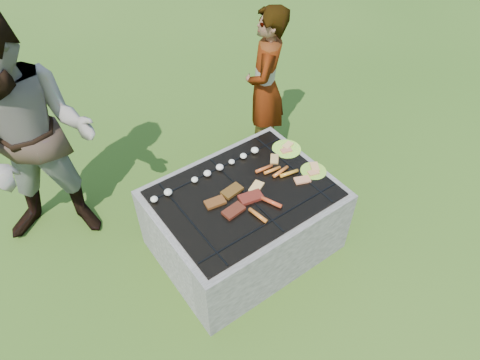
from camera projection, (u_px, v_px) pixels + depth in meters
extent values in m
plane|color=#274B12|center=(244.00, 244.00, 3.50)|extent=(60.00, 60.00, 0.00)
cube|color=gray|center=(214.00, 190.00, 3.52)|extent=(1.30, 0.18, 0.60)
cube|color=gray|center=(278.00, 256.00, 3.05)|extent=(1.30, 0.18, 0.60)
cube|color=#A9A096|center=(181.00, 256.00, 3.05)|extent=(0.18, 0.64, 0.60)
cube|color=#9F988D|center=(298.00, 190.00, 3.52)|extent=(0.18, 0.64, 0.60)
cube|color=black|center=(244.00, 226.00, 3.33)|extent=(0.94, 0.64, 0.48)
sphere|color=#FF5914|center=(244.00, 207.00, 3.17)|extent=(0.10, 0.10, 0.10)
cube|color=black|center=(244.00, 193.00, 3.07)|extent=(1.20, 0.90, 0.01)
cylinder|color=black|center=(190.00, 221.00, 2.88)|extent=(0.01, 0.88, 0.01)
cylinder|color=black|center=(244.00, 193.00, 3.07)|extent=(0.01, 0.88, 0.01)
cylinder|color=black|center=(292.00, 168.00, 3.25)|extent=(0.01, 0.88, 0.01)
cylinder|color=black|center=(272.00, 220.00, 2.88)|extent=(1.18, 0.01, 0.01)
cylinder|color=black|center=(219.00, 168.00, 3.25)|extent=(1.18, 0.01, 0.01)
ellipsoid|color=silver|center=(154.00, 199.00, 3.00)|extent=(0.05, 0.05, 0.04)
ellipsoid|color=beige|center=(168.00, 192.00, 3.04)|extent=(0.06, 0.06, 0.04)
ellipsoid|color=white|center=(195.00, 180.00, 3.14)|extent=(0.05, 0.05, 0.04)
ellipsoid|color=beige|center=(207.00, 173.00, 3.18)|extent=(0.06, 0.06, 0.04)
ellipsoid|color=white|center=(220.00, 167.00, 3.23)|extent=(0.06, 0.06, 0.04)
ellipsoid|color=beige|center=(232.00, 162.00, 3.28)|extent=(0.05, 0.05, 0.03)
ellipsoid|color=#F2EACD|center=(243.00, 156.00, 3.32)|extent=(0.05, 0.05, 0.04)
ellipsoid|color=white|center=(255.00, 150.00, 3.37)|extent=(0.06, 0.06, 0.04)
cube|color=#9B531C|center=(215.00, 202.00, 2.99)|extent=(0.15, 0.10, 0.02)
cube|color=brown|center=(232.00, 191.00, 3.06)|extent=(0.16, 0.11, 0.02)
cube|color=maroon|center=(234.00, 211.00, 2.93)|extent=(0.16, 0.11, 0.02)
cube|color=maroon|center=(251.00, 197.00, 3.02)|extent=(0.18, 0.13, 0.02)
cylinder|color=#C54120|center=(264.00, 169.00, 3.23)|extent=(0.15, 0.04, 0.03)
cylinder|color=orange|center=(272.00, 170.00, 3.21)|extent=(0.14, 0.05, 0.03)
cylinder|color=orange|center=(281.00, 172.00, 3.20)|extent=(0.15, 0.05, 0.03)
cylinder|color=#F5A328|center=(289.00, 173.00, 3.19)|extent=(0.15, 0.06, 0.03)
cylinder|color=#CF4A22|center=(271.00, 202.00, 2.98)|extent=(0.09, 0.16, 0.03)
cylinder|color=orange|center=(258.00, 215.00, 2.90)|extent=(0.05, 0.16, 0.03)
cube|color=#EFDF7A|center=(256.00, 187.00, 3.09)|extent=(0.14, 0.12, 0.02)
cube|color=tan|center=(302.00, 180.00, 3.15)|extent=(0.13, 0.11, 0.02)
cube|color=tan|center=(274.00, 159.00, 3.31)|extent=(0.12, 0.12, 0.01)
cylinder|color=#F4FF3C|center=(286.00, 149.00, 3.41)|extent=(0.27, 0.27, 0.01)
cube|color=tan|center=(286.00, 150.00, 3.38)|extent=(0.09, 0.07, 0.01)
cube|color=#FBCD80|center=(288.00, 145.00, 3.43)|extent=(0.10, 0.08, 0.02)
cylinder|color=#BBD031|center=(313.00, 171.00, 3.23)|extent=(0.23, 0.23, 0.01)
cube|color=tan|center=(313.00, 172.00, 3.20)|extent=(0.09, 0.07, 0.01)
cube|color=#EBA978|center=(315.00, 167.00, 3.25)|extent=(0.10, 0.11, 0.02)
imported|color=#A99A8D|center=(265.00, 87.00, 3.82)|extent=(0.63, 0.63, 1.47)
imported|color=#A99F8D|center=(33.00, 143.00, 2.96)|extent=(1.15, 1.07, 1.88)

